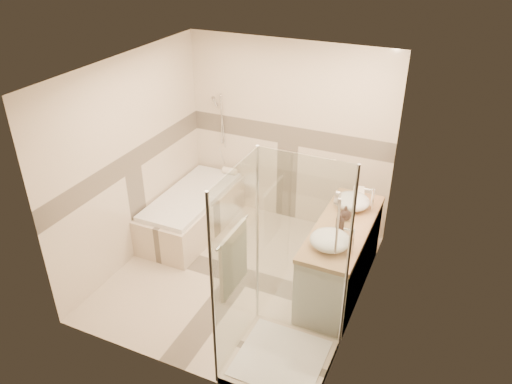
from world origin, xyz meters
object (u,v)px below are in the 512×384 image
at_px(vessel_sink_near, 352,201).
at_px(bathtub, 193,210).
at_px(vanity, 340,257).
at_px(vessel_sink_far, 330,240).
at_px(shower_enclosure, 273,316).
at_px(amenity_bottle_b, 345,213).
at_px(amenity_bottle_a, 340,222).

bearing_deg(vessel_sink_near, bathtub, -178.52).
distance_m(vanity, vessel_sink_far, 0.68).
relative_size(vessel_sink_near, vessel_sink_far, 0.97).
bearing_deg(bathtub, vessel_sink_far, -20.69).
relative_size(vanity, vessel_sink_far, 3.90).
bearing_deg(vessel_sink_far, shower_enclosure, -108.48).
distance_m(vanity, shower_enclosure, 1.31).
bearing_deg(amenity_bottle_b, vanity, -80.39).
height_order(bathtub, shower_enclosure, shower_enclosure).
relative_size(bathtub, vessel_sink_near, 4.21).
bearing_deg(bathtub, amenity_bottle_a, -11.88).
bearing_deg(amenity_bottle_a, shower_enclosure, -103.10).
distance_m(vessel_sink_near, vessel_sink_far, 0.86).
relative_size(vanity, shower_enclosure, 0.79).
distance_m(vanity, amenity_bottle_a, 0.53).
xyz_separation_m(bathtub, vanity, (2.15, -0.35, 0.12)).
xyz_separation_m(bathtub, vessel_sink_far, (2.13, -0.80, 0.63)).
xyz_separation_m(bathtub, vessel_sink_near, (2.13, 0.06, 0.62)).
height_order(bathtub, vessel_sink_near, vessel_sink_near).
distance_m(shower_enclosure, amenity_bottle_a, 1.28).
bearing_deg(vessel_sink_near, amenity_bottle_b, -90.00).
bearing_deg(bathtub, vanity, -9.25).
bearing_deg(amenity_bottle_b, shower_enclosure, -101.11).
relative_size(bathtub, amenity_bottle_b, 10.13).
distance_m(shower_enclosure, amenity_bottle_b, 1.48).
xyz_separation_m(bathtub, shower_enclosure, (1.86, -1.62, 0.20)).
bearing_deg(shower_enclosure, vessel_sink_near, 80.76).
xyz_separation_m(vessel_sink_near, amenity_bottle_a, (0.00, -0.50, 0.01)).
xyz_separation_m(vessel_sink_near, vessel_sink_far, (0.00, -0.86, 0.00)).
height_order(shower_enclosure, vessel_sink_near, shower_enclosure).
relative_size(amenity_bottle_a, amenity_bottle_b, 1.09).
xyz_separation_m(vanity, vessel_sink_near, (-0.02, 0.41, 0.50)).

